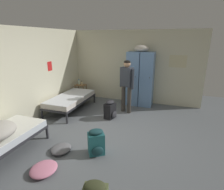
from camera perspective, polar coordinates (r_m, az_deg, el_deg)
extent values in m
plane|color=slate|center=(4.62, -1.12, -12.27)|extent=(8.58, 8.58, 0.00)
cube|color=beige|center=(6.70, 7.00, 8.63)|extent=(4.68, 0.06, 2.56)
cube|color=beige|center=(5.38, -25.03, 5.00)|extent=(0.06, 5.36, 2.56)
cube|color=beige|center=(6.48, 19.85, 9.85)|extent=(0.55, 0.01, 0.40)
cube|color=red|center=(6.03, -18.85, 8.49)|extent=(0.01, 0.20, 0.28)
cube|color=#6B93C6|center=(6.45, 6.76, 5.08)|extent=(0.44, 0.52, 1.85)
cylinder|color=black|center=(6.14, 7.34, 5.62)|extent=(0.02, 0.03, 0.02)
cube|color=#6B93C6|center=(6.37, 10.81, 4.74)|extent=(0.44, 0.52, 1.85)
cylinder|color=black|center=(6.06, 11.60, 5.26)|extent=(0.02, 0.03, 0.02)
ellipsoid|color=beige|center=(6.27, 9.22, 14.19)|extent=(0.48, 0.36, 0.22)
cylinder|color=brown|center=(7.18, -11.37, 0.77)|extent=(0.03, 0.03, 0.55)
cylinder|color=brown|center=(7.01, -8.90, 0.51)|extent=(0.03, 0.03, 0.55)
cylinder|color=brown|center=(7.41, -10.32, 1.34)|extent=(0.03, 0.03, 0.55)
cylinder|color=brown|center=(7.24, -7.91, 1.09)|extent=(0.03, 0.03, 0.55)
cube|color=brown|center=(7.23, -9.60, 0.31)|extent=(0.38, 0.30, 0.02)
cube|color=brown|center=(7.14, -9.74, 3.13)|extent=(0.38, 0.30, 0.02)
cylinder|color=#28282D|center=(5.75, -21.02, -5.78)|extent=(0.06, 0.06, 0.28)
cylinder|color=#28282D|center=(5.27, -13.92, -7.21)|extent=(0.06, 0.06, 0.28)
cylinder|color=#28282D|center=(7.14, -11.65, -0.48)|extent=(0.06, 0.06, 0.28)
cylinder|color=#28282D|center=(6.76, -5.51, -1.21)|extent=(0.06, 0.06, 0.28)
cube|color=#28282D|center=(6.14, -12.72, -1.85)|extent=(0.90, 1.90, 0.06)
cube|color=silver|center=(6.10, -12.78, -0.96)|extent=(0.87, 1.84, 0.14)
cube|color=silver|center=(6.08, -12.82, -0.29)|extent=(0.86, 1.82, 0.01)
cylinder|color=#28282D|center=(5.20, -26.94, -9.02)|extent=(0.06, 0.06, 0.28)
cylinder|color=#28282D|center=(4.67, -19.58, -11.10)|extent=(0.06, 0.06, 0.28)
cylinder|color=#3D3833|center=(5.74, 5.39, -1.57)|extent=(0.13, 0.13, 0.86)
cylinder|color=#3D3833|center=(5.87, 3.57, -1.09)|extent=(0.13, 0.13, 0.86)
cube|color=#333842|center=(5.62, 4.64, 5.67)|extent=(0.41, 0.33, 0.59)
cylinder|color=#333842|center=(5.50, 6.48, 4.92)|extent=(0.08, 0.08, 0.61)
cylinder|color=#333842|center=(5.75, 2.86, 5.57)|extent=(0.08, 0.08, 0.61)
sphere|color=tan|center=(5.55, 4.74, 9.65)|extent=(0.21, 0.21, 0.21)
ellipsoid|color=black|center=(5.54, 4.75, 10.18)|extent=(0.20, 0.20, 0.12)
cylinder|color=silver|center=(7.17, -10.27, 3.94)|extent=(0.06, 0.06, 0.17)
cylinder|color=#2666B2|center=(7.15, -10.31, 4.71)|extent=(0.03, 0.03, 0.03)
cylinder|color=beige|center=(7.05, -9.43, 3.63)|extent=(0.05, 0.05, 0.14)
cylinder|color=black|center=(7.03, -9.47, 4.28)|extent=(0.03, 0.03, 0.02)
cube|color=black|center=(5.41, -0.64, -4.95)|extent=(0.31, 0.37, 0.46)
ellipsoid|color=#2D2D33|center=(5.37, 0.70, -6.10)|extent=(0.13, 0.25, 0.20)
ellipsoid|color=#2D2D33|center=(5.31, -0.65, -2.26)|extent=(0.28, 0.33, 0.10)
cube|color=black|center=(5.41, -2.36, -4.72)|extent=(0.04, 0.05, 0.32)
cube|color=black|center=(5.54, -1.30, -4.15)|extent=(0.04, 0.05, 0.32)
ellipsoid|color=#383D23|center=(2.58, -5.43, -26.55)|extent=(0.33, 0.27, 0.10)
cube|color=#23666B|center=(3.86, -4.96, -14.87)|extent=(0.40, 0.38, 0.46)
ellipsoid|color=#193D42|center=(3.78, -4.50, -17.11)|extent=(0.24, 0.20, 0.20)
ellipsoid|color=#193D42|center=(3.72, -5.07, -11.35)|extent=(0.36, 0.34, 0.10)
cube|color=black|center=(3.95, -6.62, -13.71)|extent=(0.05, 0.05, 0.32)
cube|color=black|center=(3.98, -4.04, -13.43)|extent=(0.05, 0.05, 0.32)
ellipsoid|color=pink|center=(3.71, -20.53, -20.80)|extent=(0.46, 0.51, 0.12)
ellipsoid|color=slate|center=(4.15, -15.60, -15.84)|extent=(0.41, 0.46, 0.11)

